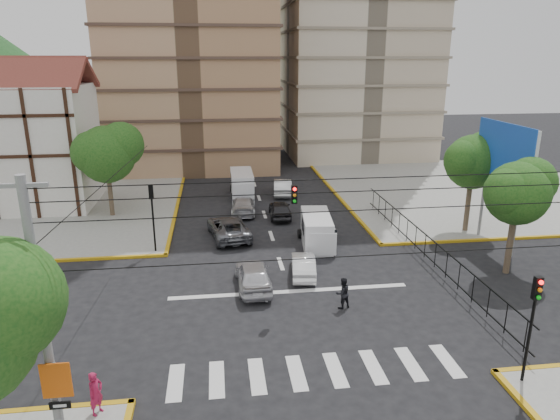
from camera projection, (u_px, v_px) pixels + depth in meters
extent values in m
plane|color=black|center=(293.00, 302.00, 25.88)|extent=(160.00, 160.00, 0.00)
cube|color=gray|center=(24.00, 205.00, 42.33)|extent=(26.00, 26.00, 0.15)
cube|color=gray|center=(469.00, 189.00, 47.27)|extent=(26.00, 26.00, 0.15)
cube|color=silver|center=(316.00, 371.00, 20.20)|extent=(12.00, 2.40, 0.01)
cube|color=silver|center=(290.00, 291.00, 27.02)|extent=(13.00, 0.40, 0.01)
cube|color=silver|center=(28.00, 147.00, 40.99)|extent=(10.00, 8.00, 10.00)
cube|color=maroon|center=(7.00, 74.00, 37.44)|extent=(10.80, 4.25, 2.65)
cube|color=maroon|center=(25.00, 72.00, 41.04)|extent=(10.80, 4.25, 2.65)
cylinder|color=slate|center=(515.00, 226.00, 30.82)|extent=(0.20, 0.20, 4.00)
cylinder|color=slate|center=(482.00, 207.00, 34.61)|extent=(0.20, 0.20, 4.00)
cube|color=silver|center=(506.00, 156.00, 31.53)|extent=(0.25, 6.00, 4.00)
cube|color=blue|center=(503.00, 156.00, 31.50)|extent=(0.08, 6.20, 4.20)
cylinder|color=#473828|center=(511.00, 239.00, 28.76)|extent=(0.36, 0.36, 4.20)
sphere|color=#164A15|center=(517.00, 193.00, 27.94)|extent=(3.60, 3.60, 3.60)
sphere|color=#164A15|center=(530.00, 182.00, 28.18)|extent=(2.88, 2.88, 2.88)
sphere|color=#164A15|center=(509.00, 192.00, 27.52)|extent=(2.70, 2.70, 2.70)
cylinder|color=#473828|center=(468.00, 202.00, 35.47)|extent=(0.36, 0.36, 4.48)
sphere|color=#164A15|center=(473.00, 162.00, 34.60)|extent=(3.80, 3.80, 3.80)
sphere|color=#164A15|center=(484.00, 153.00, 34.83)|extent=(3.04, 3.04, 3.04)
sphere|color=#164A15|center=(465.00, 160.00, 34.17)|extent=(2.85, 2.85, 2.85)
cylinder|color=#473828|center=(110.00, 191.00, 38.93)|extent=(0.36, 0.36, 4.20)
sphere|color=#164A15|center=(106.00, 154.00, 38.07)|extent=(4.40, 4.40, 4.40)
sphere|color=#164A15|center=(121.00, 145.00, 38.29)|extent=(3.52, 3.52, 3.52)
sphere|color=#164A15|center=(93.00, 153.00, 37.61)|extent=(3.30, 3.30, 3.30)
cylinder|color=black|center=(528.00, 341.00, 18.90)|extent=(0.12, 0.12, 3.50)
cube|color=black|center=(537.00, 288.00, 18.24)|extent=(0.28, 0.22, 0.90)
sphere|color=#FF0C0C|center=(539.00, 281.00, 18.16)|extent=(0.17, 0.17, 0.17)
cylinder|color=black|center=(154.00, 225.00, 31.74)|extent=(0.12, 0.12, 3.50)
cube|color=black|center=(151.00, 192.00, 31.09)|extent=(0.28, 0.22, 0.90)
sphere|color=#FF0C0C|center=(151.00, 187.00, 31.00)|extent=(0.17, 0.17, 0.17)
cube|color=black|center=(294.00, 194.00, 24.16)|extent=(0.28, 0.22, 0.90)
cylinder|color=black|center=(339.00, 257.00, 15.51)|extent=(18.00, 0.03, 0.03)
cylinder|color=slate|center=(43.00, 322.00, 14.87)|extent=(0.28, 0.28, 9.00)
cube|color=slate|center=(21.00, 185.00, 13.62)|extent=(1.40, 0.12, 0.12)
cylinder|color=slate|center=(61.00, 407.00, 15.57)|extent=(0.08, 0.08, 3.20)
cube|color=#E5590C|center=(56.00, 381.00, 15.22)|extent=(0.90, 0.06, 1.20)
cube|color=black|center=(60.00, 405.00, 15.49)|extent=(0.65, 0.05, 0.25)
cube|color=silver|center=(316.00, 230.00, 33.37)|extent=(2.29, 4.72, 2.09)
cube|color=silver|center=(322.00, 242.00, 31.68)|extent=(1.84, 1.27, 1.46)
cube|color=black|center=(323.00, 236.00, 31.23)|extent=(1.69, 0.28, 0.82)
cylinder|color=black|center=(307.00, 249.00, 32.10)|extent=(0.25, 0.64, 0.64)
cylinder|color=black|center=(334.00, 248.00, 32.31)|extent=(0.25, 0.64, 0.64)
cylinder|color=black|center=(300.00, 234.00, 34.86)|extent=(0.25, 0.64, 0.64)
cylinder|color=black|center=(324.00, 233.00, 35.07)|extent=(0.25, 0.64, 0.64)
cube|color=silver|center=(242.00, 184.00, 45.08)|extent=(1.97, 4.84, 2.22)
cube|color=silver|center=(243.00, 191.00, 43.30)|extent=(1.84, 1.17, 1.55)
cube|color=black|center=(243.00, 186.00, 42.82)|extent=(1.79, 0.11, 0.87)
cylinder|color=black|center=(233.00, 197.00, 43.74)|extent=(0.25, 0.68, 0.68)
cylinder|color=black|center=(253.00, 196.00, 43.96)|extent=(0.25, 0.68, 0.68)
cylinder|color=black|center=(231.00, 188.00, 46.66)|extent=(0.25, 0.68, 0.68)
cylinder|color=black|center=(251.00, 188.00, 46.89)|extent=(0.25, 0.68, 0.68)
imported|color=silver|center=(253.00, 275.00, 27.25)|extent=(1.92, 4.52, 1.52)
imported|color=white|center=(303.00, 265.00, 28.88)|extent=(1.79, 3.89, 1.24)
imported|color=slate|center=(229.00, 227.00, 34.83)|extent=(3.27, 5.65, 1.48)
imported|color=silver|center=(243.00, 205.00, 40.22)|extent=(2.19, 4.78, 1.35)
imported|color=#252528|center=(280.00, 209.00, 39.13)|extent=(1.82, 4.12, 1.38)
imported|color=silver|center=(283.00, 187.00, 45.64)|extent=(2.11, 4.66, 1.48)
imported|color=#A61942|center=(96.00, 393.00, 17.40)|extent=(0.65, 0.71, 1.63)
imported|color=black|center=(343.00, 293.00, 25.07)|extent=(0.95, 0.84, 1.63)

